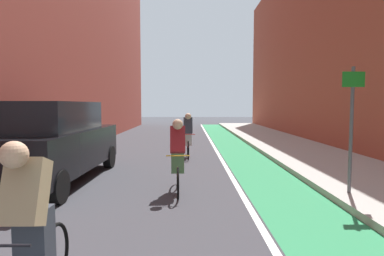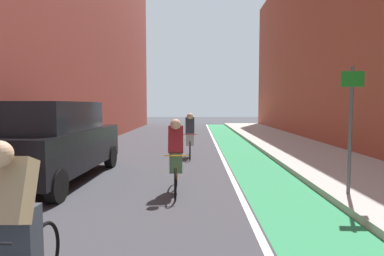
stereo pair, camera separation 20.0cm
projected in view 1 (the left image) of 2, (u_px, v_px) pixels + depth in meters
ground_plane at (168, 159)px, 11.26m from camera, size 78.92×78.92×0.00m
bike_lane_paint at (239, 151)px, 13.27m from camera, size 1.60×35.87×0.00m
lane_divider_stripe at (217, 151)px, 13.27m from camera, size 0.12×35.87×0.00m
sidewalk_right at (297, 149)px, 13.29m from camera, size 3.27×35.87×0.14m
building_facade_right at (347, 29)px, 14.92m from camera, size 2.40×31.87×10.78m
parked_suv_black at (55, 141)px, 7.88m from camera, size 1.96×4.73×1.98m
cyclist_lead at (29, 232)px, 2.79m from camera, size 0.48×1.73×1.62m
cyclist_mid at (178, 154)px, 6.97m from camera, size 0.48×1.71×1.61m
cyclist_trailing at (188, 135)px, 11.69m from camera, size 0.48×1.71×1.61m
street_sign_post at (352, 118)px, 6.39m from camera, size 0.44×0.07×2.51m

